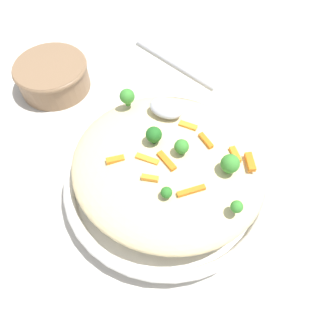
# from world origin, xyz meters

# --- Properties ---
(ground_plane) EXTENTS (2.40, 2.40, 0.00)m
(ground_plane) POSITION_xyz_m (0.00, 0.00, 0.00)
(ground_plane) COLOR beige
(serving_bowl) EXTENTS (0.34, 0.34, 0.04)m
(serving_bowl) POSITION_xyz_m (0.00, 0.00, 0.02)
(serving_bowl) COLOR white
(serving_bowl) RESTS_ON ground_plane
(pasta_mound) EXTENTS (0.31, 0.29, 0.06)m
(pasta_mound) POSITION_xyz_m (0.00, 0.00, 0.07)
(pasta_mound) COLOR beige
(pasta_mound) RESTS_ON serving_bowl
(carrot_piece_0) EXTENTS (0.03, 0.03, 0.01)m
(carrot_piece_0) POSITION_xyz_m (0.11, 0.05, 0.10)
(carrot_piece_0) COLOR orange
(carrot_piece_0) RESTS_ON pasta_mound
(carrot_piece_1) EXTENTS (0.03, 0.02, 0.01)m
(carrot_piece_1) POSITION_xyz_m (0.04, 0.05, 0.10)
(carrot_piece_1) COLOR orange
(carrot_piece_1) RESTS_ON pasta_mound
(carrot_piece_2) EXTENTS (0.03, 0.04, 0.01)m
(carrot_piece_2) POSITION_xyz_m (0.06, -0.04, 0.10)
(carrot_piece_2) COLOR orange
(carrot_piece_2) RESTS_ON pasta_mound
(carrot_piece_3) EXTENTS (0.04, 0.02, 0.01)m
(carrot_piece_3) POSITION_xyz_m (0.01, -0.01, 0.10)
(carrot_piece_3) COLOR orange
(carrot_piece_3) RESTS_ON pasta_mound
(carrot_piece_4) EXTENTS (0.04, 0.01, 0.01)m
(carrot_piece_4) POSITION_xyz_m (-0.02, -0.02, 0.10)
(carrot_piece_4) COLOR orange
(carrot_piece_4) RESTS_ON pasta_mound
(carrot_piece_5) EXTENTS (0.03, 0.03, 0.01)m
(carrot_piece_5) POSITION_xyz_m (0.09, 0.05, 0.09)
(carrot_piece_5) COLOR orange
(carrot_piece_5) RESTS_ON pasta_mound
(carrot_piece_6) EXTENTS (0.03, 0.03, 0.01)m
(carrot_piece_6) POSITION_xyz_m (-0.06, -0.05, 0.10)
(carrot_piece_6) COLOR orange
(carrot_piece_6) RESTS_ON pasta_mound
(carrot_piece_7) EXTENTS (0.03, 0.01, 0.01)m
(carrot_piece_7) POSITION_xyz_m (0.00, 0.06, 0.10)
(carrot_piece_7) COLOR orange
(carrot_piece_7) RESTS_ON pasta_mound
(carrot_piece_8) EXTENTS (0.03, 0.01, 0.01)m
(carrot_piece_8) POSITION_xyz_m (0.00, -0.05, 0.10)
(carrot_piece_8) COLOR orange
(carrot_piece_8) RESTS_ON pasta_mound
(broccoli_floret_0) EXTENTS (0.02, 0.02, 0.03)m
(broccoli_floret_0) POSITION_xyz_m (0.02, 0.01, 0.11)
(broccoli_floret_0) COLOR #377928
(broccoli_floret_0) RESTS_ON pasta_mound
(broccoli_floret_1) EXTENTS (0.02, 0.02, 0.03)m
(broccoli_floret_1) POSITION_xyz_m (-0.03, 0.01, 0.12)
(broccoli_floret_1) COLOR #205B1C
(broccoli_floret_1) RESTS_ON pasta_mound
(broccoli_floret_2) EXTENTS (0.02, 0.02, 0.02)m
(broccoli_floret_2) POSITION_xyz_m (0.03, -0.06, 0.11)
(broccoli_floret_2) COLOR #296820
(broccoli_floret_2) RESTS_ON pasta_mound
(broccoli_floret_3) EXTENTS (0.02, 0.02, 0.03)m
(broccoli_floret_3) POSITION_xyz_m (-0.11, 0.06, 0.11)
(broccoli_floret_3) COLOR #377928
(broccoli_floret_3) RESTS_ON pasta_mound
(broccoli_floret_4) EXTENTS (0.02, 0.02, 0.02)m
(broccoli_floret_4) POSITION_xyz_m (0.12, -0.03, 0.10)
(broccoli_floret_4) COLOR #377928
(broccoli_floret_4) RESTS_ON pasta_mound
(broccoli_floret_5) EXTENTS (0.03, 0.03, 0.03)m
(broccoli_floret_5) POSITION_xyz_m (0.09, 0.02, 0.11)
(broccoli_floret_5) COLOR #377928
(broccoli_floret_5) RESTS_ON pasta_mound
(serving_spoon) EXTENTS (0.13, 0.10, 0.08)m
(serving_spoon) POSITION_xyz_m (-0.05, 0.09, 0.12)
(serving_spoon) COLOR #B7B7BC
(serving_spoon) RESTS_ON pasta_mound
(companion_bowl) EXTENTS (0.15, 0.15, 0.06)m
(companion_bowl) POSITION_xyz_m (-0.33, 0.09, 0.03)
(companion_bowl) COLOR #8C6B4C
(companion_bowl) RESTS_ON ground_plane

